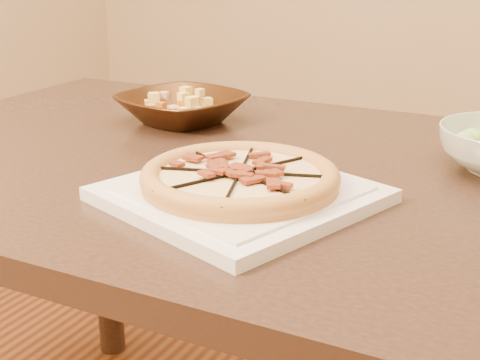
{
  "coord_description": "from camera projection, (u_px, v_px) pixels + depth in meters",
  "views": [
    {
      "loc": [
        0.37,
        -0.92,
        1.07
      ],
      "look_at": [
        -0.02,
        -0.18,
        0.78
      ],
      "focal_mm": 50.0,
      "sensor_mm": 36.0,
      "label": 1
    }
  ],
  "objects": [
    {
      "name": "dining_table",
      "position": [
        243.0,
        219.0,
        1.11
      ],
      "size": [
        1.38,
        0.9,
        0.75
      ],
      "color": "#36221A",
      "rests_on": "floor"
    },
    {
      "name": "plate",
      "position": [
        240.0,
        194.0,
        0.89
      ],
      "size": [
        0.39,
        0.39,
        0.02
      ],
      "color": "white",
      "rests_on": "dining_table"
    },
    {
      "name": "pizza",
      "position": [
        240.0,
        177.0,
        0.89
      ],
      "size": [
        0.27,
        0.27,
        0.03
      ],
      "color": "#B68C43",
      "rests_on": "plate"
    },
    {
      "name": "bronze_bowl",
      "position": [
        182.0,
        108.0,
        1.29
      ],
      "size": [
        0.28,
        0.28,
        0.06
      ],
      "primitive_type": "imported",
      "rotation": [
        0.0,
        0.0,
        -0.23
      ],
      "color": "#462914",
      "rests_on": "dining_table"
    },
    {
      "name": "mixed_dish",
      "position": [
        181.0,
        87.0,
        1.27
      ],
      "size": [
        0.12,
        0.11,
        0.03
      ],
      "color": "tan",
      "rests_on": "bronze_bowl"
    }
  ]
}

